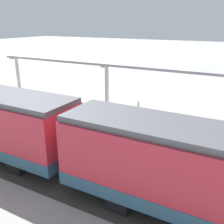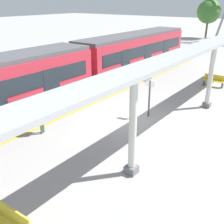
# 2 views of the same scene
# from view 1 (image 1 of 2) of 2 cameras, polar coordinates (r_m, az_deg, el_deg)

# --- Properties ---
(ground_plane) EXTENTS (176.00, 176.00, 0.00)m
(ground_plane) POSITION_cam_1_polar(r_m,az_deg,el_deg) (15.37, 7.40, -6.75)
(ground_plane) COLOR #A09E99
(tactile_edge_strip) EXTENTS (0.43, 34.29, 0.01)m
(tactile_edge_strip) POSITION_cam_1_polar(r_m,az_deg,el_deg) (12.82, 2.11, -12.26)
(tactile_edge_strip) COLOR gold
(tactile_edge_strip) RESTS_ON ground
(trackbed) EXTENTS (3.20, 46.29, 0.01)m
(trackbed) POSITION_cam_1_polar(r_m,az_deg,el_deg) (11.50, -2.10, -16.45)
(trackbed) COLOR #38332D
(trackbed) RESTS_ON ground
(canopy_pillar_third) EXTENTS (1.10, 0.44, 3.84)m
(canopy_pillar_third) POSITION_cam_1_polar(r_m,az_deg,el_deg) (18.88, -1.14, 4.72)
(canopy_pillar_third) COLOR slate
(canopy_pillar_third) RESTS_ON ground
(canopy_pillar_fourth) EXTENTS (1.10, 0.44, 3.84)m
(canopy_pillar_fourth) POSITION_cam_1_polar(r_m,az_deg,el_deg) (24.57, -20.04, 7.01)
(canopy_pillar_fourth) COLOR slate
(canopy_pillar_fourth) RESTS_ON ground
(canopy_beam) EXTENTS (1.20, 27.56, 0.16)m
(canopy_beam) POSITION_cam_1_polar(r_m,az_deg,el_deg) (16.80, 11.83, 9.36)
(canopy_beam) COLOR #A8AAB2
(canopy_beam) RESTS_ON canopy_pillar_nearest
(bench_mid_platform) EXTENTS (1.52, 0.52, 0.86)m
(bench_mid_platform) POSITION_cam_1_polar(r_m,az_deg,el_deg) (21.12, -13.49, 1.54)
(bench_mid_platform) COLOR gold
(bench_mid_platform) RESTS_ON ground
(platform_info_sign) EXTENTS (0.56, 0.10, 2.20)m
(platform_info_sign) POSITION_cam_1_polar(r_m,az_deg,el_deg) (15.79, 5.66, -0.71)
(platform_info_sign) COLOR #4C4C51
(platform_info_sign) RESTS_ON ground
(passenger_waiting_near_edge) EXTENTS (0.34, 0.51, 1.62)m
(passenger_waiting_near_edge) POSITION_cam_1_polar(r_m,az_deg,el_deg) (12.01, 21.78, -10.56)
(passenger_waiting_near_edge) COLOR #556943
(passenger_waiting_near_edge) RESTS_ON ground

